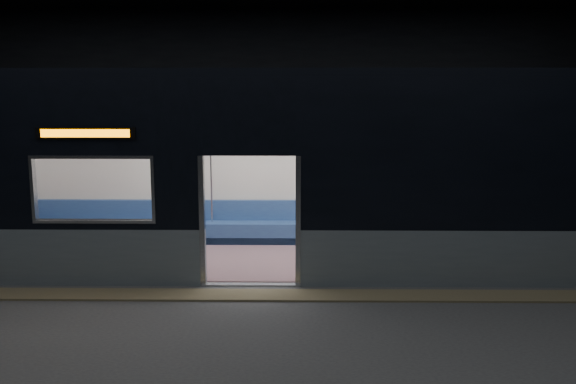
{
  "coord_description": "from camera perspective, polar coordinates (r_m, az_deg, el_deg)",
  "views": [
    {
      "loc": [
        0.7,
        -8.11,
        3.06
      ],
      "look_at": [
        0.57,
        2.3,
        1.28
      ],
      "focal_mm": 38.0,
      "sensor_mm": 36.0,
      "label": 1
    }
  ],
  "objects": [
    {
      "name": "station_floor",
      "position": [
        8.7,
        -4.02,
        -10.92
      ],
      "size": [
        24.0,
        14.0,
        0.01
      ],
      "primitive_type": "cube",
      "color": "#47494C",
      "rests_on": "ground"
    },
    {
      "name": "station_envelope",
      "position": [
        8.17,
        -4.33,
        13.94
      ],
      "size": [
        24.0,
        14.0,
        5.0
      ],
      "color": "black",
      "rests_on": "station_floor"
    },
    {
      "name": "tactile_strip",
      "position": [
        9.21,
        -3.73,
        -9.6
      ],
      "size": [
        22.8,
        0.5,
        0.03
      ],
      "primitive_type": "cube",
      "color": "#8C7F59",
      "rests_on": "station_floor"
    },
    {
      "name": "metro_car",
      "position": [
        10.75,
        -3.03,
        3.22
      ],
      "size": [
        18.0,
        3.04,
        3.35
      ],
      "color": "gray",
      "rests_on": "station_floor"
    },
    {
      "name": "passenger",
      "position": [
        12.07,
        10.72,
        -1.44
      ],
      "size": [
        0.4,
        0.64,
        1.28
      ],
      "rotation": [
        0.0,
        0.0,
        -0.18
      ],
      "color": "black",
      "rests_on": "metro_car"
    },
    {
      "name": "handbag",
      "position": [
        11.9,
        10.91,
        -2.09
      ],
      "size": [
        0.31,
        0.27,
        0.14
      ],
      "primitive_type": "cube",
      "rotation": [
        0.0,
        0.0,
        -0.16
      ],
      "color": "black",
      "rests_on": "passenger"
    },
    {
      "name": "transit_map",
      "position": [
        12.43,
        14.44,
        1.96
      ],
      "size": [
        0.92,
        0.03,
        0.6
      ],
      "primitive_type": "cube",
      "color": "white",
      "rests_on": "metro_car"
    }
  ]
}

